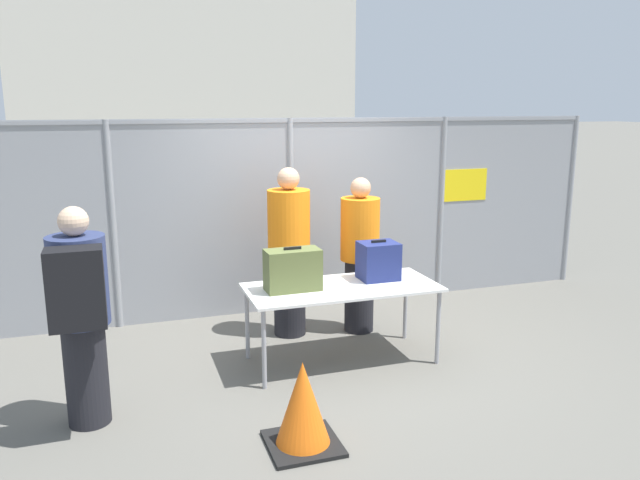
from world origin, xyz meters
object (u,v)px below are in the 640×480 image
object	(u,v)px
utility_trailer	(339,236)
traffic_cone	(303,407)
traveler_hooded	(80,310)
suitcase_navy	(378,261)
suitcase_olive	(293,270)
security_worker_far	(360,253)
security_worker_near	(289,250)
inspection_table	(342,292)

from	to	relation	value
utility_trailer	traffic_cone	world-z (taller)	utility_trailer
traveler_hooded	suitcase_navy	bearing A→B (deg)	15.72
suitcase_olive	security_worker_far	size ratio (longest dim) A/B	0.30
suitcase_olive	utility_trailer	xyz separation A→B (m)	(1.68, 3.36, -0.49)
security_worker_far	utility_trailer	distance (m)	2.80
security_worker_far	traffic_cone	bearing A→B (deg)	56.62
security_worker_near	utility_trailer	size ratio (longest dim) A/B	0.47
suitcase_navy	traveler_hooded	world-z (taller)	traveler_hooded
suitcase_navy	security_worker_near	size ratio (longest dim) A/B	0.22
suitcase_olive	utility_trailer	distance (m)	3.78
security_worker_near	utility_trailer	world-z (taller)	security_worker_near
suitcase_navy	security_worker_near	bearing A→B (deg)	133.10
inspection_table	traffic_cone	bearing A→B (deg)	-120.67
traffic_cone	suitcase_olive	bearing A→B (deg)	76.73
utility_trailer	traffic_cone	bearing A→B (deg)	-112.99
suitcase_olive	suitcase_navy	world-z (taller)	suitcase_olive
suitcase_navy	security_worker_far	distance (m)	0.60
inspection_table	traveler_hooded	distance (m)	2.31
traveler_hooded	security_worker_near	size ratio (longest dim) A/B	0.95
inspection_table	traveler_hooded	xyz separation A→B (m)	(-2.23, -0.54, 0.24)
suitcase_navy	traveler_hooded	xyz separation A→B (m)	(-2.65, -0.66, 0.00)
inspection_table	security_worker_far	xyz separation A→B (m)	(0.46, 0.71, 0.17)
security_worker_far	utility_trailer	bearing A→B (deg)	-107.52
suitcase_navy	traveler_hooded	bearing A→B (deg)	-166.10
suitcase_navy	suitcase_olive	bearing A→B (deg)	-174.01
traveler_hooded	security_worker_far	world-z (taller)	traveler_hooded
suitcase_navy	security_worker_near	distance (m)	1.00
traffic_cone	security_worker_near	bearing A→B (deg)	76.65
inspection_table	traveler_hooded	size ratio (longest dim) A/B	1.06
traveler_hooded	traffic_cone	distance (m)	1.76
suitcase_olive	security_worker_far	xyz separation A→B (m)	(0.93, 0.69, -0.08)
security_worker_near	traffic_cone	distance (m)	2.30
traffic_cone	traveler_hooded	bearing A→B (deg)	151.81
suitcase_olive	traffic_cone	bearing A→B (deg)	-103.27
utility_trailer	security_worker_near	bearing A→B (deg)	-120.27
inspection_table	utility_trailer	distance (m)	3.60
inspection_table	utility_trailer	world-z (taller)	utility_trailer
traveler_hooded	inspection_table	bearing A→B (deg)	15.41
utility_trailer	inspection_table	bearing A→B (deg)	-109.72
inspection_table	utility_trailer	size ratio (longest dim) A/B	0.47
security_worker_far	security_worker_near	bearing A→B (deg)	-12.30
suitcase_navy	inspection_table	bearing A→B (deg)	-164.44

